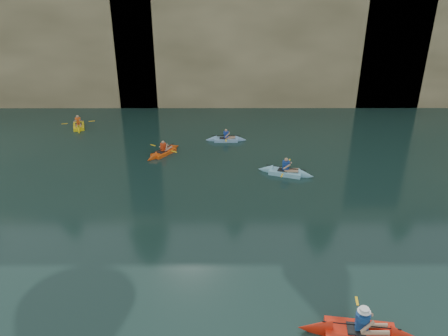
{
  "coord_description": "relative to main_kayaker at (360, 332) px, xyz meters",
  "views": [
    {
      "loc": [
        -1.71,
        -12.52,
        10.78
      ],
      "look_at": [
        -1.68,
        3.82,
        3.0
      ],
      "focal_mm": 35.0,
      "sensor_mm": 36.0,
      "label": 1
    }
  ],
  "objects": [
    {
      "name": "sea_cave_west",
      "position": [
        -20.61,
        24.3,
        1.81
      ],
      "size": [
        4.5,
        1.0,
        4.0
      ],
      "primitive_type": "cube",
      "color": "black",
      "rests_on": "ground"
    },
    {
      "name": "cliff",
      "position": [
        -2.61,
        32.35,
        5.81
      ],
      "size": [
        70.0,
        16.0,
        12.0
      ],
      "primitive_type": "cube",
      "color": "tan",
      "rests_on": "ground"
    },
    {
      "name": "kayaker_ltblue_mid",
      "position": [
        -4.14,
        16.64,
        -0.06
      ],
      "size": [
        2.73,
        2.08,
        1.03
      ],
      "rotation": [
        0.0,
        0.0,
        -0.0
      ],
      "color": "#81AFD9",
      "rests_on": "ground"
    },
    {
      "name": "sea_cave_center",
      "position": [
        -6.61,
        24.3,
        1.41
      ],
      "size": [
        3.5,
        1.0,
        3.2
      ],
      "primitive_type": "cube",
      "color": "black",
      "rests_on": "ground"
    },
    {
      "name": "cliff_slab_center",
      "position": [
        -0.61,
        24.95,
        5.51
      ],
      "size": [
        24.0,
        2.4,
        11.4
      ],
      "primitive_type": "cube",
      "color": "tan",
      "rests_on": "ground"
    },
    {
      "name": "kayaker_yellow",
      "position": [
        -14.63,
        19.2,
        -0.05
      ],
      "size": [
        2.2,
        2.88,
        1.15
      ],
      "rotation": [
        0.0,
        0.0,
        -1.27
      ],
      "color": "yellow",
      "rests_on": "ground"
    },
    {
      "name": "kayaker_orange",
      "position": [
        -8.0,
        14.49,
        -0.06
      ],
      "size": [
        2.19,
        2.71,
        1.09
      ],
      "rotation": [
        0.0,
        0.0,
        0.95
      ],
      "color": "#E74C0E",
      "rests_on": "ground"
    },
    {
      "name": "kayaker_ltblue_near",
      "position": [
        -0.85,
        11.65,
        -0.04
      ],
      "size": [
        3.23,
        2.35,
        1.25
      ],
      "rotation": [
        0.0,
        0.0,
        -0.33
      ],
      "color": "#86C9E1",
      "rests_on": "ground"
    },
    {
      "name": "main_kayaker",
      "position": [
        0.0,
        0.0,
        0.0
      ],
      "size": [
        3.98,
        2.6,
        1.45
      ],
      "rotation": [
        0.0,
        0.0,
        -0.14
      ],
      "color": "red",
      "rests_on": "ground"
    },
    {
      "name": "ground",
      "position": [
        -2.61,
        2.35,
        -0.19
      ],
      "size": [
        160.0,
        160.0,
        0.0
      ],
      "primitive_type": "plane",
      "color": "black",
      "rests_on": "ground"
    },
    {
      "name": "sea_cave_east",
      "position": [
        7.39,
        24.3,
        2.06
      ],
      "size": [
        5.0,
        1.0,
        4.5
      ],
      "primitive_type": "cube",
      "color": "black",
      "rests_on": "ground"
    }
  ]
}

